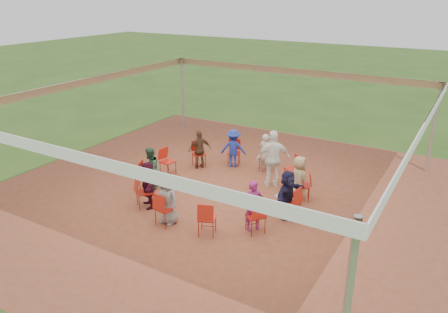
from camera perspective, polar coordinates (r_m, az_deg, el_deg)
The scene contains 27 objects.
ground at distance 13.10m, azimuth -0.16°, elevation -4.91°, with size 80.00×80.00×0.00m, color #2C4D18.
dirt_patch at distance 13.10m, azimuth -0.16°, elevation -4.89°, with size 13.00×13.00×0.00m, color brown.
tent at distance 12.25m, azimuth -0.18°, elevation 5.13°, with size 10.33×10.33×3.00m.
chair_0 at distance 11.71m, azimuth 8.74°, elevation -6.03°, with size 0.42×0.44×0.90m, color #B11D10, non-canonical shape.
chair_1 at distance 12.77m, azimuth 10.25°, elevation -3.75°, with size 0.42×0.44×0.90m, color #B11D10, non-canonical shape.
chair_2 at distance 13.83m, azimuth 8.93°, elevation -1.68°, with size 0.42×0.44×0.90m, color #B11D10, non-canonical shape.
chair_3 at distance 14.65m, azimuth 5.65°, elevation -0.22°, with size 0.42×0.44×0.90m, color #B11D10, non-canonical shape.
chair_4 at distance 15.05m, azimuth 1.30°, elevation 0.46°, with size 0.42×0.44×0.90m, color #B11D10, non-canonical shape.
chair_5 at distance 14.96m, azimuth -3.30°, elevation 0.30°, with size 0.42×0.44×0.90m, color #B11D10, non-canonical shape.
chair_6 at distance 14.39m, azimuth -7.36°, elevation -0.69°, with size 0.42×0.44×0.90m, color #B11D10, non-canonical shape.
chair_7 at distance 13.46m, azimuth -10.03°, elevation -2.41°, with size 0.42×0.44×0.90m, color #B11D10, non-canonical shape.
chair_8 at distance 12.36m, azimuth -10.39°, elevation -4.62°, with size 0.42×0.44×0.90m, color #B11D10, non-canonical shape.
chair_9 at distance 11.38m, azimuth -7.71°, elevation -6.79°, with size 0.42×0.44×0.90m, color #B11D10, non-canonical shape.
chair_10 at distance 10.85m, azimuth -2.22°, elevation -8.07°, with size 0.42×0.44×0.90m, color #B11D10, non-canonical shape.
chair_11 at distance 10.98m, azimuth 4.15°, elevation -7.75°, with size 0.42×0.44×0.90m, color #B11D10, non-canonical shape.
person_seated_0 at distance 11.66m, azimuth 8.29°, elevation -4.90°, with size 1.23×0.46×1.33m, color #1A1938.
person_seated_1 at distance 12.67m, azimuth 9.77°, elevation -2.82°, with size 0.65×0.36×1.33m, color tan.
person_seated_2 at distance 14.48m, azimuth 5.42°, elevation 0.46°, with size 0.48×0.32×1.33m, color #B1AA9E.
person_seated_3 at distance 14.86m, azimuth 1.24°, elevation 1.10°, with size 0.86×0.42×1.33m, color navy.
person_seated_4 at distance 14.77m, azimuth -3.18°, elevation 0.95°, with size 0.78×0.40×1.33m, color #503625.
person_seated_5 at distance 13.34m, azimuth -9.60°, elevation -1.58°, with size 0.64×0.37×1.33m, color #2A533A.
person_seated_6 at distance 12.29m, azimuth -9.91°, elevation -3.62°, with size 1.23×0.46×1.33m, color #390B1C.
person_seated_7 at distance 11.36m, azimuth -7.33°, elevation -5.60°, with size 0.65×0.36×1.33m, color gray.
person_seated_8 at distance 10.97m, azimuth 3.92°, elevation -6.47°, with size 0.48×0.32×1.33m, color #831D63.
standing_person at distance 13.36m, azimuth 6.46°, elevation -0.31°, with size 1.05×0.54×1.79m, color white.
cable_coil at distance 13.08m, azimuth 1.45°, elevation -4.86°, with size 0.29×0.29×0.03m.
laptop at distance 11.76m, azimuth 7.60°, elevation -4.88°, with size 0.29×0.34×0.21m.
Camera 1 is at (6.03, -10.13, 5.71)m, focal length 35.00 mm.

